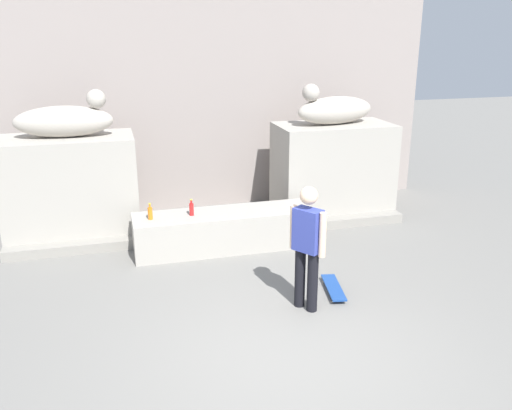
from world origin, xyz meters
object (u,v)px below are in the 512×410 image
object	(u,v)px
statue_reclining_right	(334,109)
bottle_orange	(150,213)
skateboard	(334,288)
skater	(307,243)
statue_reclining_left	(66,120)
bottle_red	(192,209)

from	to	relation	value
statue_reclining_right	bottle_orange	size ratio (longest dim) A/B	6.23
skateboard	skater	bearing A→B (deg)	-48.33
statue_reclining_left	bottle_red	xyz separation A→B (m)	(1.86, -1.18, -1.34)
statue_reclining_right	skater	distance (m)	4.07
bottle_orange	statue_reclining_right	bearing A→B (deg)	18.42
skater	bottle_red	world-z (taller)	skater
statue_reclining_left	bottle_orange	xyz separation A→B (m)	(1.20, -1.20, -1.34)
skater	skateboard	distance (m)	1.06
statue_reclining_left	bottle_orange	bearing A→B (deg)	-42.23
statue_reclining_left	statue_reclining_right	bearing A→B (deg)	2.70
bottle_orange	skater	bearing A→B (deg)	-51.76
statue_reclining_right	bottle_red	distance (m)	3.42
statue_reclining_right	skater	world-z (taller)	statue_reclining_right
bottle_red	skateboard	bearing A→B (deg)	-49.79
skateboard	bottle_red	bearing A→B (deg)	-129.12
skater	skateboard	xyz separation A→B (m)	(0.54, 0.32, -0.86)
skateboard	bottle_orange	distance (m)	3.12
statue_reclining_left	bottle_orange	size ratio (longest dim) A/B	6.04
statue_reclining_right	bottle_orange	distance (m)	4.01
skateboard	bottle_orange	world-z (taller)	bottle_orange
statue_reclining_left	bottle_orange	distance (m)	2.16
skater	bottle_red	bearing A→B (deg)	172.07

